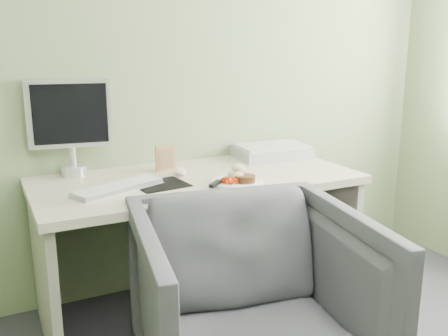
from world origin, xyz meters
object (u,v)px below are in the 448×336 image
scanner (272,152)px  desk_chair (253,310)px  desk (198,211)px  monitor (70,122)px  plate (237,182)px

scanner → desk_chair: scanner is taller
scanner → desk_chair: 1.22m
desk → scanner: size_ratio=3.83×
desk → monitor: monitor is taller
desk → scanner: scanner is taller
desk_chair → scanner: bearing=64.8°
plate → scanner: (0.45, 0.42, 0.03)m
desk → plate: (0.12, -0.20, 0.19)m
plate → desk_chair: desk_chair is taller
plate → monitor: (-0.67, 0.52, 0.26)m
desk → monitor: (-0.55, 0.31, 0.45)m
plate → desk_chair: 0.67m
desk → desk_chair: 0.76m
desk → monitor: size_ratio=3.32×
desk → scanner: (0.57, 0.22, 0.22)m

